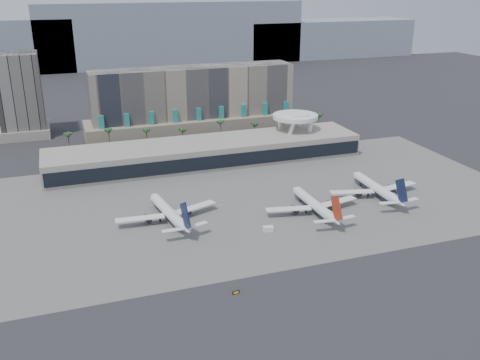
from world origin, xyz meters
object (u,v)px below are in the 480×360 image
object	(u,v)px
service_vehicle_a	(171,214)
service_vehicle_b	(268,229)
airliner_centre	(314,204)
airliner_left	(169,212)
taxiway_sign	(236,292)
airliner_right	(376,188)

from	to	relation	value
service_vehicle_a	service_vehicle_b	world-z (taller)	service_vehicle_a
airliner_centre	service_vehicle_b	size ratio (longest dim) A/B	11.13
airliner_centre	service_vehicle_b	bearing A→B (deg)	-158.62
airliner_left	taxiway_sign	bearing A→B (deg)	-90.45
airliner_right	airliner_centre	bearing A→B (deg)	-166.70
airliner_right	service_vehicle_a	bearing A→B (deg)	175.67
airliner_right	service_vehicle_b	distance (m)	63.31
taxiway_sign	airliner_left	bearing A→B (deg)	88.88
airliner_centre	airliner_left	bearing A→B (deg)	167.68
taxiway_sign	airliner_centre	bearing A→B (deg)	34.00
airliner_right	service_vehicle_a	world-z (taller)	airliner_right
service_vehicle_b	taxiway_sign	world-z (taller)	service_vehicle_b
service_vehicle_a	airliner_left	bearing A→B (deg)	-115.16
airliner_left	taxiway_sign	xyz separation A→B (m)	(8.74, -61.27, -3.43)
service_vehicle_b	airliner_left	bearing A→B (deg)	155.06
airliner_left	service_vehicle_b	size ratio (longest dim) A/B	11.40
airliner_centre	airliner_right	distance (m)	36.26
service_vehicle_b	taxiway_sign	distance (m)	46.86
service_vehicle_b	airliner_centre	bearing A→B (deg)	29.83
airliner_left	airliner_right	distance (m)	96.22
airliner_centre	service_vehicle_a	bearing A→B (deg)	163.30
airliner_centre	taxiway_sign	size ratio (longest dim) A/B	18.37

